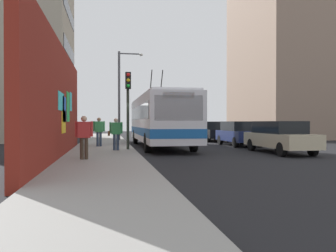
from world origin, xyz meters
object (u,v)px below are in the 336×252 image
parked_car_champagne (279,136)px  parked_car_black (212,131)px  city_bus (160,119)px  parked_car_white (194,129)px  pedestrian_near_wall (84,134)px  traffic_light (128,97)px  street_lamp (122,89)px  parked_car_navy (239,133)px  pedestrian_midblock (99,129)px  pedestrian_at_curb (116,132)px

parked_car_champagne → parked_car_black: (10.98, -0.00, 0.00)m
city_bus → parked_car_champagne: size_ratio=2.32×
parked_car_black → parked_car_white: (5.98, -0.00, -0.00)m
parked_car_white → pedestrian_near_wall: pedestrian_near_wall is taller
traffic_light → street_lamp: bearing=-0.7°
city_bus → parked_car_navy: 5.28m
parked_car_navy → traffic_light: 8.40m
pedestrian_midblock → parked_car_white: bearing=-34.8°
city_bus → parked_car_white: city_bus is taller
parked_car_black → traffic_light: (-9.26, 7.35, 1.97)m
parked_car_champagne → street_lamp: size_ratio=0.71×
traffic_light → pedestrian_midblock: bearing=30.7°
pedestrian_at_curb → traffic_light: size_ratio=0.40×
parked_car_navy → parked_car_white: (11.67, -0.00, 0.00)m
city_bus → parked_car_white: 12.99m
parked_car_champagne → parked_car_navy: bearing=0.0°
parked_car_black → pedestrian_near_wall: size_ratio=2.97×
pedestrian_midblock → street_lamp: (7.13, -1.61, 3.00)m
city_bus → pedestrian_near_wall: size_ratio=7.05×
parked_car_champagne → parked_car_navy: size_ratio=1.14×
parked_car_champagne → parked_car_navy: (5.29, 0.00, -0.00)m
pedestrian_midblock → city_bus: bearing=-77.0°
city_bus → parked_car_navy: (0.19, -5.20, -0.91)m
city_bus → parked_car_champagne: bearing=-134.4°
parked_car_navy → street_lamp: (6.09, 7.24, 3.28)m
parked_car_champagne → pedestrian_near_wall: 9.63m
parked_car_champagne → pedestrian_midblock: 9.82m
pedestrian_at_curb → parked_car_black: bearing=-39.6°
pedestrian_at_curb → street_lamp: 10.52m
parked_car_champagne → parked_car_white: size_ratio=1.03×
parked_car_white → street_lamp: street_lamp is taller
parked_car_champagne → street_lamp: (11.38, 7.24, 3.28)m
parked_car_black → pedestrian_near_wall: bearing=145.9°
parked_car_navy → pedestrian_at_curb: bearing=116.3°
pedestrian_at_curb → parked_car_white: bearing=-27.0°
parked_car_black → street_lamp: size_ratio=0.70×
city_bus → pedestrian_near_wall: bearing=152.5°
pedestrian_midblock → pedestrian_near_wall: 6.95m
pedestrian_near_wall → street_lamp: street_lamp is taller
pedestrian_midblock → parked_car_navy: bearing=-83.3°
parked_car_black → traffic_light: size_ratio=1.22×
city_bus → pedestrian_midblock: city_bus is taller
parked_car_champagne → pedestrian_at_curb: (1.34, 7.97, 0.23)m
street_lamp → parked_car_navy: bearing=-130.1°
parked_car_champagne → parked_car_white: (16.97, -0.00, 0.00)m
parked_car_white → traffic_light: 17.03m
parked_car_champagne → traffic_light: (1.73, 7.35, 1.97)m
parked_car_white → pedestrian_at_curb: bearing=153.0°
parked_car_black → parked_car_navy: bearing=180.0°
parked_car_navy → parked_car_black: same height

